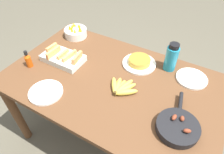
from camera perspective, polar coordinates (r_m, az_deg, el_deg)
The scene contains 11 objects.
ground_plane at distance 2.06m, azimuth -0.00°, elevation -16.22°, with size 14.00×14.00×0.00m, color #565142.
dining_table at distance 1.52m, azimuth -0.00°, elevation -3.57°, with size 1.56×0.95×0.77m.
banana_bunch at distance 1.37m, azimuth 2.71°, elevation -3.16°, with size 0.23×0.20×0.04m.
melon_tray at distance 1.64m, azimuth -13.86°, elevation 5.40°, with size 0.33×0.19×0.10m.
skillet at distance 1.23m, azimuth 18.23°, elevation -13.36°, with size 0.25×0.39×0.08m.
frittata_plate_center at distance 1.57m, azimuth 7.81°, elevation 4.24°, with size 0.26×0.26×0.06m.
empty_plate_near_front at distance 1.43m, azimuth -18.37°, elevation -4.15°, with size 0.23×0.23×0.02m.
empty_plate_far_left at distance 1.56m, azimuth 21.79°, elevation -0.40°, with size 0.22×0.22×0.02m.
fruit_bowl_mango at distance 1.91m, azimuth -10.33°, elevation 12.51°, with size 0.20×0.20×0.12m.
water_bottle at distance 1.54m, azimuth 16.61°, elevation 5.37°, with size 0.09×0.09×0.22m.
hot_sauce_bottle at distance 1.65m, azimuth -22.84°, elevation 4.54°, with size 0.05×0.05×0.14m.
Camera 1 is at (0.51, -0.89, 1.79)m, focal length 32.00 mm.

